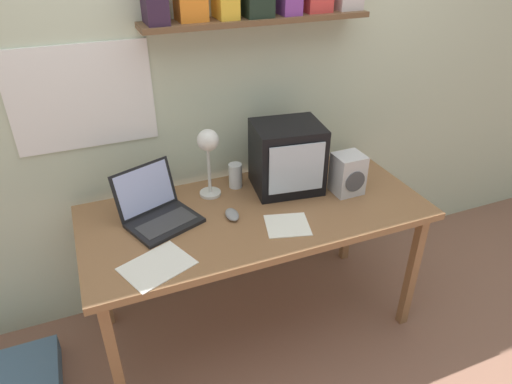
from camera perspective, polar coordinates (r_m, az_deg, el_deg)
name	(u,v)px	position (r m, az deg, el deg)	size (l,w,h in m)	color
ground_plane	(256,321)	(2.69, 0.00, -15.80)	(12.00, 12.00, 0.00)	#916451
back_wall	(221,70)	(2.37, -4.35, 15.00)	(5.60, 0.24, 2.60)	beige
corner_desk	(256,220)	(2.24, 0.00, -3.57)	(1.65, 0.74, 0.75)	#91633F
crt_monitor	(287,157)	(2.31, 3.89, 4.38)	(0.37, 0.33, 0.35)	black
laptop	(156,208)	(2.15, -12.41, -1.97)	(0.39, 0.38, 0.24)	black
desk_lamp	(208,149)	(2.16, -5.99, 5.37)	(0.12, 0.17, 0.38)	silver
juice_glass	(235,177)	(2.37, -2.58, 1.93)	(0.07, 0.07, 0.13)	white
space_heater	(348,174)	(2.34, 11.40, 2.24)	(0.15, 0.14, 0.21)	silver
computer_mouse	(232,215)	(2.14, -3.01, -2.83)	(0.07, 0.11, 0.03)	gray
loose_paper_near_laptop	(287,225)	(2.10, 3.94, -4.15)	(0.24, 0.23, 0.00)	white
loose_paper_near_monitor	(157,266)	(1.91, -12.25, -9.01)	(0.32, 0.29, 0.00)	white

